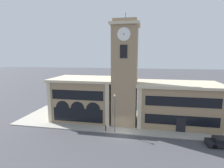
{
  "coord_description": "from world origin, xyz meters",
  "views": [
    {
      "loc": [
        3.49,
        -26.95,
        12.87
      ],
      "look_at": [
        -1.98,
        2.48,
        7.97
      ],
      "focal_mm": 28.0,
      "sensor_mm": 36.0,
      "label": 1
    }
  ],
  "objects": [
    {
      "name": "street_lamp",
      "position": [
        -1.12,
        0.35,
        4.31
      ],
      "size": [
        0.36,
        0.36,
        6.44
      ],
      "color": "#4C4C51",
      "rests_on": "sidewalk_kerb"
    },
    {
      "name": "ground_plane",
      "position": [
        0.0,
        0.0,
        0.0
      ],
      "size": [
        300.0,
        300.0,
        0.0
      ],
      "primitive_type": "plane",
      "color": "#424247"
    },
    {
      "name": "bollard",
      "position": [
        -2.7,
        0.45,
        0.67
      ],
      "size": [
        0.18,
        0.18,
        1.06
      ],
      "color": "black",
      "rests_on": "sidewalk_kerb"
    },
    {
      "name": "clock_tower",
      "position": [
        -0.0,
        4.67,
        9.53
      ],
      "size": [
        5.09,
        5.09,
        20.17
      ],
      "color": "#937A5B",
      "rests_on": "ground_plane"
    },
    {
      "name": "sidewalk_kerb",
      "position": [
        0.0,
        6.34,
        0.07
      ],
      "size": [
        42.14,
        12.69,
        0.15
      ],
      "color": "#A39E93",
      "rests_on": "ground_plane"
    },
    {
      "name": "town_hall_right_wing",
      "position": [
        9.78,
        6.56,
        3.95
      ],
      "size": [
        15.27,
        8.9,
        7.85
      ],
      "color": "#937A5B",
      "rests_on": "ground_plane"
    },
    {
      "name": "town_hall_left_wing",
      "position": [
        -8.46,
        6.55,
        4.22
      ],
      "size": [
        12.63,
        8.9,
        8.39
      ],
      "color": "#937A5B",
      "rests_on": "ground_plane"
    },
    {
      "name": "parked_car_near",
      "position": [
        14.73,
        -1.28,
        0.69
      ],
      "size": [
        4.43,
        1.98,
        1.32
      ],
      "rotation": [
        0.0,
        0.0,
        0.03
      ],
      "color": "black",
      "rests_on": "ground_plane"
    }
  ]
}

